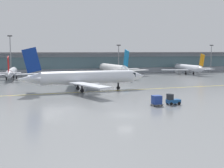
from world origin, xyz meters
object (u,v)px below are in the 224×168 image
object	(u,v)px
taxiing_regional_jet	(86,78)
apron_light_mast_2	(119,58)
cargo_dolly_lead	(157,100)
gate_airplane_2	(113,69)
gate_airplane_3	(188,68)
gate_airplane_1	(12,72)
apron_light_mast_3	(211,57)
apron_light_mast_1	(11,54)
baggage_tug	(172,100)

from	to	relation	value
taxiing_regional_jet	apron_light_mast_2	bearing A→B (deg)	60.45
taxiing_regional_jet	cargo_dolly_lead	world-z (taller)	taxiing_regional_jet
gate_airplane_2	gate_airplane_3	distance (m)	35.67
gate_airplane_1	gate_airplane_2	distance (m)	37.77
gate_airplane_2	apron_light_mast_2	bearing A→B (deg)	-30.00
apron_light_mast_3	apron_light_mast_1	bearing A→B (deg)	179.96
gate_airplane_1	gate_airplane_3	world-z (taller)	gate_airplane_3
gate_airplane_3	apron_light_mast_1	world-z (taller)	apron_light_mast_1
gate_airplane_2	apron_light_mast_3	bearing A→B (deg)	-81.81
taxiing_regional_jet	gate_airplane_3	bearing A→B (deg)	33.90
taxiing_regional_jet	baggage_tug	distance (m)	26.89
gate_airplane_3	apron_light_mast_2	distance (m)	30.78
gate_airplane_1	gate_airplane_3	bearing A→B (deg)	-85.01
gate_airplane_2	taxiing_regional_jet	size ratio (longest dim) A/B	0.96
gate_airplane_3	taxiing_regional_jet	xyz separation A→B (m)	(-53.42, -41.35, 0.62)
apron_light_mast_1	apron_light_mast_3	distance (m)	90.37
gate_airplane_3	apron_light_mast_2	world-z (taller)	apron_light_mast_2
gate_airplane_3	apron_light_mast_3	bearing A→B (deg)	-63.60
apron_light_mast_3	gate_airplane_1	bearing A→B (deg)	-172.80
baggage_tug	apron_light_mast_3	bearing A→B (deg)	48.36
gate_airplane_1	taxiing_regional_jet	bearing A→B (deg)	-150.21
gate_airplane_2	apron_light_mast_2	size ratio (longest dim) A/B	2.53
baggage_tug	cargo_dolly_lead	size ratio (longest dim) A/B	1.22
gate_airplane_3	taxiing_regional_jet	size ratio (longest dim) A/B	0.81
gate_airplane_2	apron_light_mast_3	xyz separation A→B (m)	(51.90, 12.00, 3.95)
baggage_tug	apron_light_mast_2	size ratio (longest dim) A/B	0.21
taxiing_regional_jet	apron_light_mast_1	xyz separation A→B (m)	(-20.45, 49.14, 5.46)
apron_light_mast_2	taxiing_regional_jet	bearing A→B (deg)	-115.72
baggage_tug	cargo_dolly_lead	bearing A→B (deg)	180.00
gate_airplane_2	apron_light_mast_2	xyz separation A→B (m)	(6.43, 13.69, 3.88)
apron_light_mast_1	gate_airplane_3	bearing A→B (deg)	-6.02
gate_airplane_1	apron_light_mast_2	world-z (taller)	apron_light_mast_2
gate_airplane_2	cargo_dolly_lead	world-z (taller)	gate_airplane_2
cargo_dolly_lead	apron_light_mast_1	world-z (taller)	apron_light_mast_1
apron_light_mast_1	apron_light_mast_3	size ratio (longest dim) A/B	1.25
gate_airplane_1	apron_light_mast_2	bearing A→B (deg)	-71.42
gate_airplane_1	apron_light_mast_3	world-z (taller)	apron_light_mast_3
baggage_tug	cargo_dolly_lead	world-z (taller)	baggage_tug
taxiing_regional_jet	apron_light_mast_1	size ratio (longest dim) A/B	2.08
apron_light_mast_2	gate_airplane_1	bearing A→B (deg)	-163.59
apron_light_mast_2	gate_airplane_2	bearing A→B (deg)	-115.16
taxiing_regional_jet	baggage_tug	world-z (taller)	taxiing_regional_jet
cargo_dolly_lead	apron_light_mast_2	world-z (taller)	apron_light_mast_2
gate_airplane_1	apron_light_mast_1	bearing A→B (deg)	5.69
gate_airplane_1	gate_airplane_3	size ratio (longest dim) A/B	0.95
apron_light_mast_1	apron_light_mast_2	world-z (taller)	apron_light_mast_1
apron_light_mast_3	taxiing_regional_jet	bearing A→B (deg)	-144.93
gate_airplane_3	cargo_dolly_lead	xyz separation A→B (m)	(-44.54, -65.36, -1.67)
apron_light_mast_3	cargo_dolly_lead	bearing A→B (deg)	-129.86
gate_airplane_3	apron_light_mast_2	xyz separation A→B (m)	(-28.97, 9.42, 4.38)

